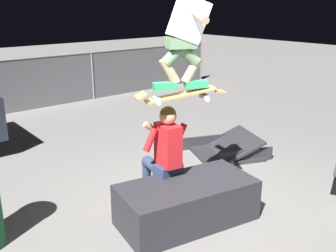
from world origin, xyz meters
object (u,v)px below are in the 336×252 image
at_px(person_sitting_on_ledge, 164,152).
at_px(skater_airborne, 186,31).
at_px(ledge_box_main, 187,202).
at_px(skateboard, 181,95).
at_px(kicker_ramp, 226,151).

distance_m(person_sitting_on_ledge, skater_airborne, 1.45).
xyz_separation_m(ledge_box_main, skateboard, (0.07, 0.20, 1.23)).
relative_size(person_sitting_on_ledge, skater_airborne, 1.18).
height_order(person_sitting_on_ledge, kicker_ramp, person_sitting_on_ledge).
xyz_separation_m(skater_airborne, kicker_ramp, (1.82, 0.94, -2.09)).
relative_size(skateboard, kicker_ramp, 0.77).
bearing_deg(person_sitting_on_ledge, skateboard, -80.22).
height_order(ledge_box_main, kicker_ramp, ledge_box_main).
bearing_deg(skater_airborne, kicker_ramp, 27.44).
height_order(ledge_box_main, person_sitting_on_ledge, person_sitting_on_ledge).
height_order(skater_airborne, kicker_ramp, skater_airborne).
height_order(person_sitting_on_ledge, skateboard, skateboard).
distance_m(ledge_box_main, skateboard, 1.24).
bearing_deg(person_sitting_on_ledge, skater_airborne, -70.72).
height_order(skateboard, skater_airborne, skater_airborne).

